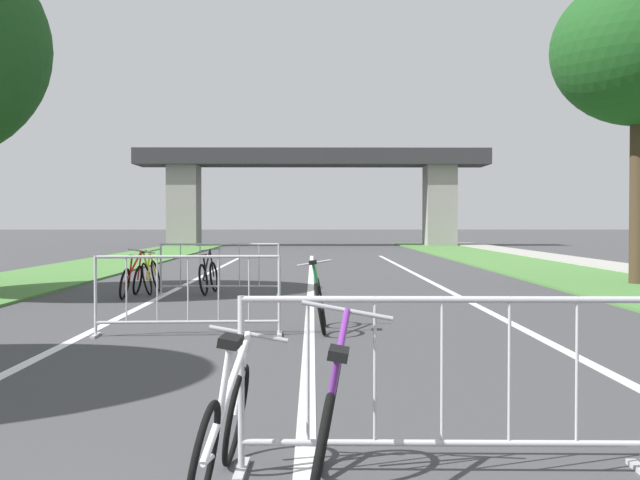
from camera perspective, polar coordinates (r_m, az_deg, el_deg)
name	(u,v)px	position (r m, az deg, el deg)	size (l,w,h in m)	color
grass_verge_left	(84,268)	(26.89, -15.88, -1.89)	(3.44, 58.88, 0.05)	#477A38
grass_verge_right	(538,268)	(26.87, 14.69, -1.88)	(3.44, 58.88, 0.05)	#477A38
sidewalk_path_right	(622,268)	(27.68, 20.00, -1.80)	(1.87, 58.88, 0.08)	#9E9B93
lane_stripe_center	(311,287)	(18.89, -0.64, -3.23)	(0.14, 34.06, 0.01)	silver
lane_stripe_right_lane	(440,287)	(19.11, 8.25, -3.19)	(0.14, 34.06, 0.01)	silver
lane_stripe_left_lane	(181,287)	(19.13, -9.52, -3.19)	(0.14, 34.06, 0.01)	silver
overpass_bridge	(312,176)	(50.54, -0.55, 4.39)	(21.16, 3.34, 5.82)	#2D2D30
crowd_barrier_nearest	(442,385)	(5.03, 8.36, -9.83)	(2.44, 0.50, 1.05)	#ADADB2
crowd_barrier_second	(188,296)	(10.98, -9.03, -3.79)	(2.45, 0.57, 1.05)	#ADADB2
crowd_barrier_third	(220,269)	(16.88, -6.88, -2.01)	(2.43, 0.44, 1.05)	#ADADB2
bicycle_black_0	(208,276)	(17.29, -7.65, -2.48)	(0.46, 1.62, 0.93)	black
bicycle_yellow_1	(151,275)	(17.50, -11.50, -2.39)	(0.45, 1.67, 0.92)	black
bicycle_red_3	(132,280)	(16.68, -12.78, -2.67)	(0.55, 1.60, 0.95)	black
bicycle_white_4	(223,428)	(4.68, -6.68, -12.67)	(0.48, 1.68, 0.91)	black
bicycle_green_5	(320,303)	(11.34, 0.00, -4.32)	(0.49, 1.65, 0.98)	black
bicycle_purple_6	(325,430)	(4.53, 0.37, -12.88)	(0.55, 1.69, 1.03)	black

